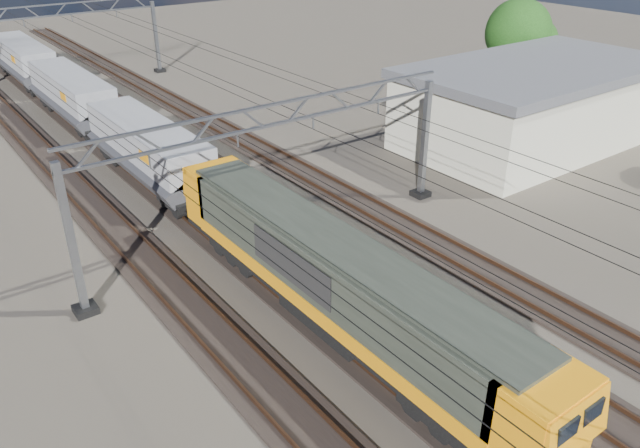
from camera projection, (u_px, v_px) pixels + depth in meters
ground at (330, 280)px, 27.61m from camera, size 160.00×160.00×0.00m
track_outer_west at (209, 328)px, 24.41m from camera, size 2.60×140.00×0.30m
track_loco at (293, 294)px, 26.53m from camera, size 2.60×140.00×0.30m
track_inner_east at (365, 265)px, 28.64m from camera, size 2.60×140.00×0.30m
track_outer_east at (427, 240)px, 30.75m from camera, size 2.60×140.00×0.30m
catenary_gantry_mid at (278, 171)px, 28.66m from camera, size 19.90×0.90×7.11m
catenary_gantry_far at (53, 43)px, 54.33m from camera, size 19.90×0.90×7.11m
overhead_wires at (233, 111)px, 30.66m from camera, size 12.03×140.00×0.53m
locomotive at (335, 278)px, 23.43m from camera, size 2.76×21.10×3.62m
hopper_wagon_lead at (148, 148)px, 36.09m from camera, size 3.38×13.00×3.25m
hopper_wagon_mid at (72, 93)px, 46.21m from camera, size 3.38×13.00×3.25m
hopper_wagon_third at (23, 59)px, 56.34m from camera, size 3.38×13.00×3.25m
industrial_shed at (535, 103)px, 42.25m from camera, size 18.60×10.60×5.40m
tree_far at (522, 35)px, 51.08m from camera, size 5.80×5.40×8.05m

